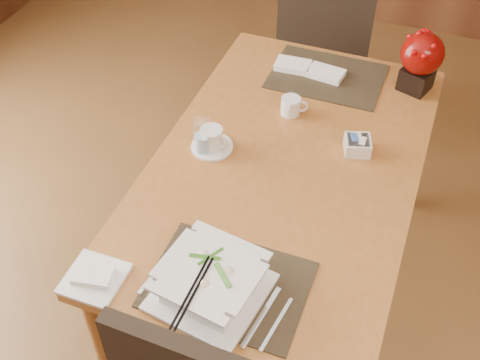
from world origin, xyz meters
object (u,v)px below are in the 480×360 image
at_px(dining_table, 285,182).
at_px(soup_setting, 210,282).
at_px(water_glass, 202,137).
at_px(bread_plate, 94,278).
at_px(creamer_jug, 291,106).
at_px(coffee_cup, 212,140).
at_px(berry_decor, 421,59).
at_px(far_chair, 323,43).
at_px(sugar_caddy, 357,145).

bearing_deg(dining_table, soup_setting, -93.30).
xyz_separation_m(dining_table, soup_setting, (-0.03, -0.60, 0.16)).
xyz_separation_m(dining_table, water_glass, (-0.29, -0.05, 0.17)).
bearing_deg(bread_plate, creamer_jug, 72.32).
xyz_separation_m(dining_table, creamer_jug, (-0.07, 0.27, 0.13)).
relative_size(creamer_jug, bread_plate, 0.57).
xyz_separation_m(soup_setting, coffee_cup, (-0.24, 0.58, -0.02)).
bearing_deg(bread_plate, soup_setting, 12.18).
bearing_deg(coffee_cup, berry_decor, 44.95).
height_order(coffee_cup, far_chair, far_chair).
height_order(water_glass, berry_decor, berry_decor).
height_order(dining_table, creamer_jug, creamer_jug).
height_order(soup_setting, sugar_caddy, soup_setting).
bearing_deg(sugar_caddy, creamer_jug, 156.75).
height_order(bread_plate, far_chair, far_chair).
bearing_deg(soup_setting, water_glass, 123.97).
height_order(dining_table, berry_decor, berry_decor).
distance_m(water_glass, sugar_caddy, 0.55).
distance_m(soup_setting, creamer_jug, 0.87).
relative_size(dining_table, soup_setting, 4.53).
xyz_separation_m(water_glass, creamer_jug, (0.22, 0.32, -0.04)).
bearing_deg(soup_setting, coffee_cup, 120.99).
xyz_separation_m(coffee_cup, bread_plate, (-0.10, -0.65, -0.03)).
bearing_deg(creamer_jug, dining_table, -87.82).
height_order(creamer_jug, sugar_caddy, creamer_jug).
relative_size(coffee_cup, sugar_caddy, 1.69).
xyz_separation_m(dining_table, berry_decor, (0.35, 0.60, 0.24)).
height_order(dining_table, coffee_cup, coffee_cup).
bearing_deg(creamer_jug, berry_decor, 25.80).
bearing_deg(soup_setting, dining_table, 95.38).
distance_m(coffee_cup, water_glass, 0.05).
relative_size(coffee_cup, bread_plate, 0.90).
distance_m(dining_table, soup_setting, 0.62).
bearing_deg(creamer_jug, sugar_caddy, -35.63).
distance_m(dining_table, creamer_jug, 0.31).
relative_size(soup_setting, far_chair, 0.34).
distance_m(water_glass, berry_decor, 0.91).
relative_size(berry_decor, far_chair, 0.25).
bearing_deg(berry_decor, far_chair, 134.36).
relative_size(soup_setting, coffee_cup, 2.20).
bearing_deg(coffee_cup, far_chair, 83.65).
xyz_separation_m(soup_setting, bread_plate, (-0.34, -0.07, -0.05)).
relative_size(dining_table, water_glass, 10.49).
bearing_deg(bread_plate, sugar_caddy, 54.42).
xyz_separation_m(soup_setting, far_chair, (-0.11, 1.70, -0.25)).
bearing_deg(dining_table, water_glass, -170.21).
bearing_deg(sugar_caddy, soup_setting, -108.50).
relative_size(coffee_cup, water_glass, 1.05).
bearing_deg(soup_setting, creamer_jug, 101.04).
height_order(coffee_cup, water_glass, water_glass).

